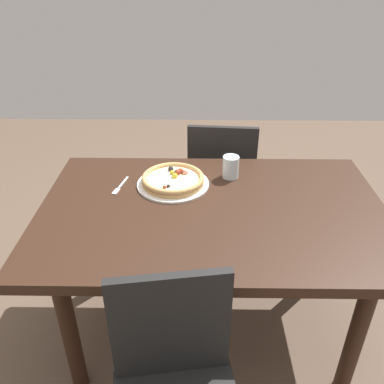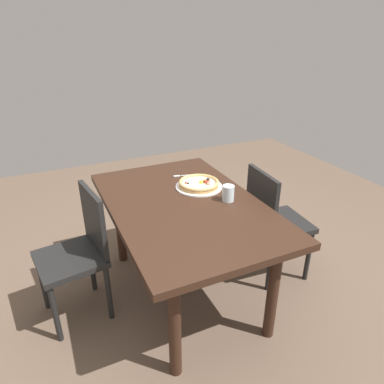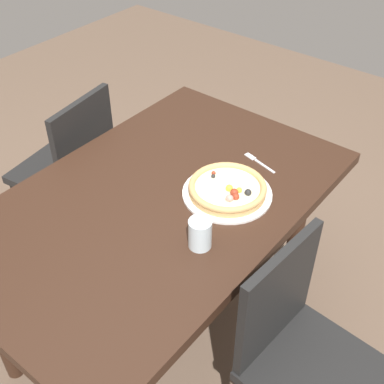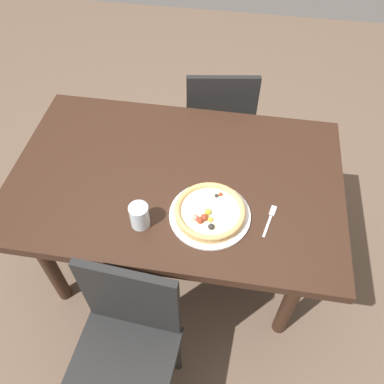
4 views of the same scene
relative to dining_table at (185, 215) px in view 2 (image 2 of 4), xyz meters
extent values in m
plane|color=brown|center=(0.00, 0.00, -0.66)|extent=(6.00, 6.00, 0.00)
cube|color=#331E14|center=(0.00, 0.00, 0.07)|extent=(1.48, 0.95, 0.04)
cylinder|color=#331E14|center=(-0.59, -0.32, -0.31)|extent=(0.07, 0.07, 0.70)
cylinder|color=#331E14|center=(0.59, -0.32, -0.31)|extent=(0.07, 0.07, 0.70)
cylinder|color=#331E14|center=(-0.59, 0.32, -0.31)|extent=(0.07, 0.07, 0.70)
cylinder|color=#331E14|center=(0.59, 0.32, -0.31)|extent=(0.07, 0.07, 0.70)
cylinder|color=black|center=(0.07, -0.94, -0.44)|extent=(0.04, 0.04, 0.43)
cylinder|color=black|center=(-0.27, -0.91, -0.44)|extent=(0.04, 0.04, 0.43)
cylinder|color=black|center=(0.10, -0.60, -0.44)|extent=(0.04, 0.04, 0.43)
cylinder|color=black|center=(-0.24, -0.57, -0.44)|extent=(0.04, 0.04, 0.43)
cube|color=black|center=(-0.08, -0.75, -0.21)|extent=(0.43, 0.43, 0.04)
cube|color=black|center=(-0.07, -0.57, 0.02)|extent=(0.38, 0.06, 0.42)
cylinder|color=black|center=(-0.07, 0.90, -0.44)|extent=(0.04, 0.04, 0.43)
cylinder|color=black|center=(0.26, 0.95, -0.44)|extent=(0.04, 0.04, 0.43)
cylinder|color=black|center=(-0.02, 0.56, -0.44)|extent=(0.04, 0.04, 0.43)
cylinder|color=black|center=(0.31, 0.61, -0.44)|extent=(0.04, 0.04, 0.43)
cube|color=black|center=(0.12, 0.75, -0.21)|extent=(0.46, 0.46, 0.04)
cube|color=black|center=(0.15, 0.57, 0.02)|extent=(0.38, 0.09, 0.42)
cylinder|color=white|center=(0.18, -0.19, 0.09)|extent=(0.34, 0.34, 0.01)
cylinder|color=tan|center=(0.18, -0.19, 0.11)|extent=(0.29, 0.29, 0.02)
cylinder|color=beige|center=(0.18, -0.19, 0.12)|extent=(0.25, 0.25, 0.01)
torus|color=tan|center=(0.18, -0.19, 0.13)|extent=(0.29, 0.29, 0.02)
sphere|color=#E58C7F|center=(0.12, -0.24, 0.13)|extent=(0.03, 0.03, 0.03)
sphere|color=#262626|center=(0.19, -0.27, 0.13)|extent=(0.03, 0.03, 0.03)
sphere|color=maroon|center=(0.16, -0.24, 0.13)|extent=(0.03, 0.03, 0.03)
sphere|color=#262626|center=(0.20, -0.12, 0.13)|extent=(0.02, 0.02, 0.02)
sphere|color=gold|center=(0.17, -0.21, 0.13)|extent=(0.03, 0.03, 0.03)
sphere|color=gold|center=(0.19, -0.24, 0.13)|extent=(0.02, 0.02, 0.02)
sphere|color=maroon|center=(0.15, -0.25, 0.13)|extent=(0.03, 0.03, 0.03)
sphere|color=maroon|center=(0.21, -0.10, 0.13)|extent=(0.02, 0.02, 0.02)
cube|color=silver|center=(0.42, -0.21, 0.09)|extent=(0.04, 0.11, 0.00)
cube|color=silver|center=(0.44, -0.13, 0.09)|extent=(0.03, 0.05, 0.00)
cylinder|color=silver|center=(-0.09, -0.28, 0.14)|extent=(0.08, 0.08, 0.11)
camera|label=1|loc=(0.07, 1.43, 1.03)|focal=37.58mm
camera|label=2|loc=(-1.85, 0.80, 1.13)|focal=32.20mm
camera|label=3|loc=(-1.03, -0.99, 1.29)|focal=47.04mm
camera|label=4|loc=(0.26, -1.15, 1.43)|focal=37.35mm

